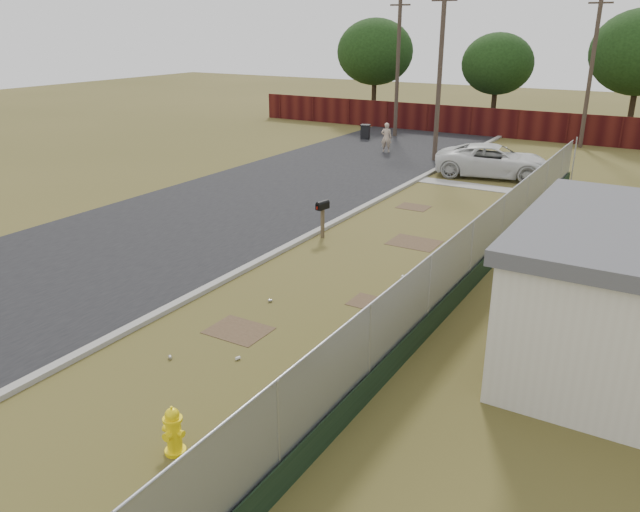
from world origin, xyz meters
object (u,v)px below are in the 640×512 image
Objects in this scene: pickup_truck at (494,161)px; pedestrian at (386,138)px; fire_hydrant at (173,431)px; trash_bin at (365,132)px; mailbox at (323,209)px.

pickup_truck is 3.29× the size of pedestrian.
fire_hydrant is 31.31m from trash_bin.
pedestrian reaches higher than mailbox.
pickup_truck reaches higher than fire_hydrant.
fire_hydrant reaches higher than trash_bin.
fire_hydrant is 1.01× the size of trash_bin.
mailbox is at bearing 157.03° from pickup_truck.
mailbox reaches higher than trash_bin.
fire_hydrant is 0.55× the size of pedestrian.
pickup_truck is at bearing -32.07° from trash_bin.
pedestrian is (-8.24, 25.88, 0.40)m from fire_hydrant.
pedestrian is 1.85× the size of trash_bin.
mailbox is at bearing -67.31° from trash_bin.
trash_bin is (-7.60, 18.18, -0.55)m from mailbox.
pickup_truck is at bearing 78.77° from mailbox.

